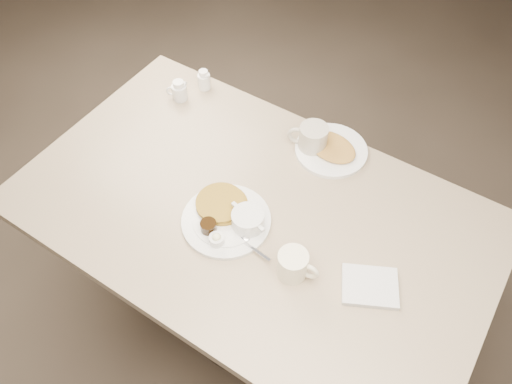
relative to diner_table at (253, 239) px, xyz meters
The scene contains 9 objects.
room 0.82m from the diner_table, ahead, with size 7.04×8.04×2.84m.
diner_table is the anchor object (origin of this frame).
main_plate 0.21m from the diner_table, 114.68° to the right, with size 0.36×0.34×0.07m.
coffee_mug_near 0.33m from the diner_table, 29.45° to the right, with size 0.13×0.10×0.09m.
napkin 0.47m from the diner_table, ahead, with size 0.20×0.18×0.02m.
coffee_mug_far 0.40m from the diner_table, 85.59° to the left, with size 0.15×0.12×0.10m.
creamer_left 0.63m from the diner_table, 150.98° to the left, with size 0.08×0.07×0.08m.
creamer_right 0.65m from the diner_table, 140.87° to the left, with size 0.07×0.06×0.08m.
hash_plate 0.41m from the diner_table, 75.57° to the left, with size 0.29×0.29×0.04m.
Camera 1 is at (0.52, -0.78, 2.05)m, focal length 35.50 mm.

